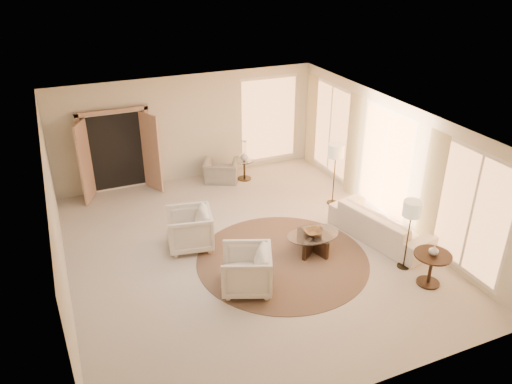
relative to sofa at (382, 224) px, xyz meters
name	(u,v)px	position (x,y,z in m)	size (l,w,h in m)	color
room	(245,190)	(-2.87, 0.69, 1.06)	(7.04, 8.04, 2.83)	beige
windows_right	(387,164)	(0.58, 0.79, 1.01)	(0.10, 6.40, 2.40)	#FAA864
window_back_corner	(269,120)	(-0.57, 4.64, 1.01)	(1.70, 0.10, 2.40)	#FAA864
curtains_right	(362,152)	(0.53, 1.69, 0.96)	(0.06, 5.20, 2.60)	#C7BE8F
french_doors	(117,153)	(-4.77, 4.51, 0.72)	(1.95, 0.66, 2.16)	tan
area_rug	(282,259)	(-2.32, 0.08, -0.34)	(3.48, 3.48, 0.01)	#3A271D
sofa	(382,224)	(0.00, 0.00, 0.00)	(2.35, 0.92, 0.69)	silver
armchair_left	(189,227)	(-3.90, 1.29, 0.12)	(0.90, 0.84, 0.93)	silver
armchair_right	(246,268)	(-3.35, -0.51, 0.11)	(0.89, 0.83, 0.91)	silver
accent_chair	(221,168)	(-2.21, 4.09, 0.05)	(0.90, 0.58, 0.79)	gray
coffee_table	(313,240)	(-1.62, 0.12, -0.08)	(1.42, 1.42, 0.41)	black
end_table	(431,264)	(-0.14, -1.70, 0.10)	(0.69, 0.69, 0.65)	black
side_table	(244,168)	(-1.59, 3.97, -0.01)	(0.48, 0.48, 0.55)	#2B2416
floor_lamp_near	(336,154)	(-0.12, 1.81, 0.97)	(0.38, 0.38, 1.55)	#2B2416
floor_lamp_far	(412,212)	(-0.22, -1.08, 0.90)	(0.35, 0.35, 1.46)	#2B2416
bowl	(313,232)	(-1.62, 0.12, 0.11)	(0.35, 0.35, 0.09)	brown
end_vase	(434,250)	(-0.14, -1.70, 0.40)	(0.18, 0.18, 0.19)	silver
side_vase	(244,156)	(-1.59, 3.97, 0.32)	(0.21, 0.21, 0.22)	silver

